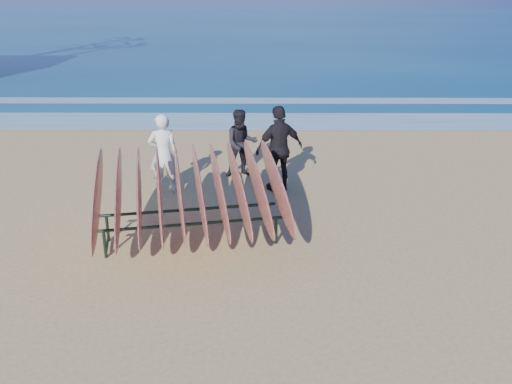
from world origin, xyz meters
TOP-DOWN VIEW (x-y plane):
  - ground at (0.00, 0.00)m, footprint 120.00×120.00m
  - ocean at (0.00, 55.00)m, footprint 160.00×160.00m
  - foam_near at (0.00, 10.00)m, footprint 160.00×160.00m
  - foam_far at (0.00, 13.50)m, footprint 160.00×160.00m
  - surfboard_rack at (-1.16, 0.74)m, footprint 3.70×3.63m
  - person_white at (-2.05, 3.30)m, footprint 0.72×0.55m
  - person_dark_a at (-0.37, 4.39)m, footprint 0.90×0.76m
  - person_dark_b at (0.50, 3.43)m, footprint 1.22×0.90m

SIDE VIEW (x-z plane):
  - ground at x=0.00m, z-range 0.00..0.00m
  - ocean at x=0.00m, z-range 0.01..0.01m
  - foam_far at x=0.00m, z-range 0.01..0.01m
  - foam_near at x=0.00m, z-range 0.01..0.01m
  - person_dark_a at x=-0.37m, z-range 0.00..1.62m
  - person_white at x=-2.05m, z-range 0.00..1.77m
  - person_dark_b at x=0.50m, z-range 0.00..1.92m
  - surfboard_rack at x=-1.16m, z-range 0.15..1.84m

